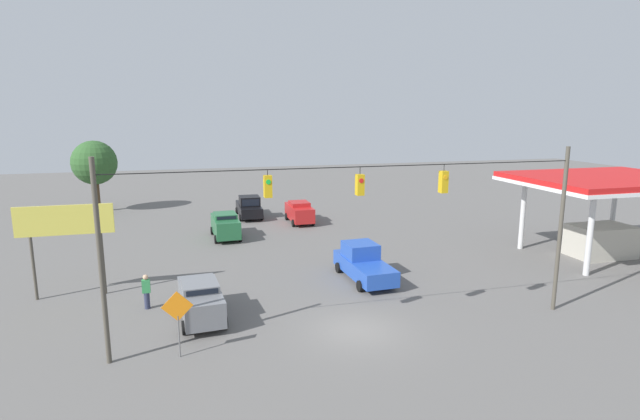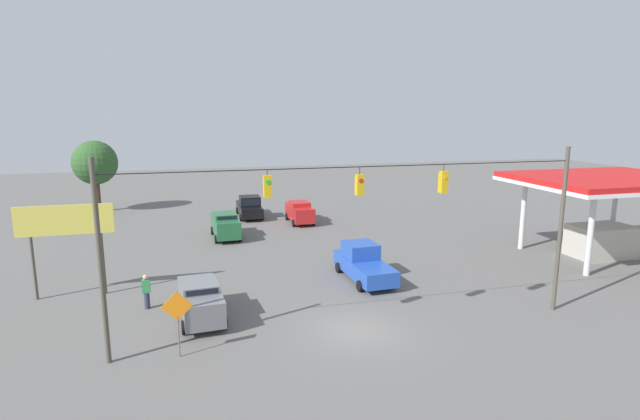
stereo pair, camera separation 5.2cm
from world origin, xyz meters
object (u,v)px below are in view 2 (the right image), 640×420
at_px(traffic_cone_second, 201,299).
at_px(traffic_cone_third, 198,281).
at_px(sedan_green_withflow_far, 226,225).
at_px(sedan_grey_parked_shoulder, 200,300).
at_px(pedestrian, 146,291).
at_px(pickup_truck_black_withflow_deep, 249,207).
at_px(overhead_signal_span, 360,223).
at_px(tree_horizon_left, 95,163).
at_px(pickup_truck_blue_crossing_near, 363,263).
at_px(sedan_red_oncoming_deep, 300,212).
at_px(work_zone_sign, 177,311).
at_px(gas_station, 606,198).
at_px(traffic_cone_nearest, 202,323).
at_px(roadside_billboard, 65,227).

distance_m(traffic_cone_second, traffic_cone_third, 3.05).
xyz_separation_m(sedan_green_withflow_far, sedan_grey_parked_shoulder, (2.46, 15.79, -0.06)).
bearing_deg(pedestrian, traffic_cone_third, -134.84).
height_order(pickup_truck_black_withflow_deep, pedestrian, pickup_truck_black_withflow_deep).
height_order(sedan_grey_parked_shoulder, traffic_cone_third, sedan_grey_parked_shoulder).
bearing_deg(pickup_truck_black_withflow_deep, overhead_signal_span, 93.44).
bearing_deg(tree_horizon_left, pickup_truck_blue_crossing_near, 125.30).
xyz_separation_m(traffic_cone_second, tree_horizon_left, (9.15, -28.36, 4.55)).
height_order(pickup_truck_blue_crossing_near, tree_horizon_left, tree_horizon_left).
distance_m(pickup_truck_black_withflow_deep, sedan_red_oncoming_deep, 5.44).
relative_size(sedan_green_withflow_far, pickup_truck_black_withflow_deep, 0.86).
height_order(overhead_signal_span, work_zone_sign, overhead_signal_span).
bearing_deg(sedan_grey_parked_shoulder, pickup_truck_blue_crossing_near, -159.95).
bearing_deg(gas_station, sedan_grey_parked_shoulder, 7.85).
bearing_deg(traffic_cone_second, tree_horizon_left, -72.12).
bearing_deg(pickup_truck_blue_crossing_near, sedan_red_oncoming_deep, -89.07).
height_order(traffic_cone_second, pedestrian, pedestrian).
relative_size(sedan_red_oncoming_deep, tree_horizon_left, 0.63).
xyz_separation_m(pickup_truck_black_withflow_deep, tree_horizon_left, (14.38, -6.77, 3.94)).
distance_m(traffic_cone_nearest, traffic_cone_second, 3.02).
bearing_deg(gas_station, traffic_cone_second, 4.43).
relative_size(pickup_truck_blue_crossing_near, gas_station, 0.47).
height_order(pickup_truck_blue_crossing_near, traffic_cone_third, pickup_truck_blue_crossing_near).
height_order(overhead_signal_span, traffic_cone_second, overhead_signal_span).
bearing_deg(tree_horizon_left, overhead_signal_span, 115.53).
xyz_separation_m(sedan_red_oncoming_deep, traffic_cone_third, (9.40, 14.99, -0.64)).
relative_size(pickup_truck_black_withflow_deep, tree_horizon_left, 0.76).
bearing_deg(pickup_truck_black_withflow_deep, roadside_billboard, 56.76).
relative_size(pickup_truck_blue_crossing_near, tree_horizon_left, 0.78).
height_order(sedan_green_withflow_far, traffic_cone_second, sedan_green_withflow_far).
bearing_deg(traffic_cone_third, sedan_grey_parked_shoulder, 90.13).
distance_m(pickup_truck_blue_crossing_near, sedan_grey_parked_shoulder, 10.27).
height_order(overhead_signal_span, traffic_cone_nearest, overhead_signal_span).
xyz_separation_m(traffic_cone_second, gas_station, (-27.22, -2.11, 3.74)).
bearing_deg(sedan_red_oncoming_deep, sedan_green_withflow_far, 29.34).
relative_size(traffic_cone_third, tree_horizon_left, 0.10).
relative_size(work_zone_sign, pedestrian, 1.57).
xyz_separation_m(pedestrian, tree_horizon_left, (6.48, -27.94, 3.99)).
xyz_separation_m(traffic_cone_third, gas_station, (-27.28, 0.94, 3.74)).
relative_size(sedan_green_withflow_far, work_zone_sign, 1.63).
xyz_separation_m(traffic_cone_nearest, gas_station, (-27.25, -5.13, 3.74)).
bearing_deg(roadside_billboard, pickup_truck_blue_crossing_near, 175.09).
xyz_separation_m(pickup_truck_blue_crossing_near, traffic_cone_third, (9.66, -1.17, -0.61)).
xyz_separation_m(roadside_billboard, pedestrian, (-4.10, 2.86, -2.95)).
xyz_separation_m(work_zone_sign, pedestrian, (1.64, -5.76, -1.06)).
height_order(pickup_truck_black_withflow_deep, roadside_billboard, roadside_billboard).
distance_m(traffic_cone_second, work_zone_sign, 5.68).
xyz_separation_m(pickup_truck_blue_crossing_near, tree_horizon_left, (18.75, -26.49, 3.94)).
bearing_deg(work_zone_sign, pedestrian, -74.09).
bearing_deg(sedan_green_withflow_far, pedestrian, 69.67).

